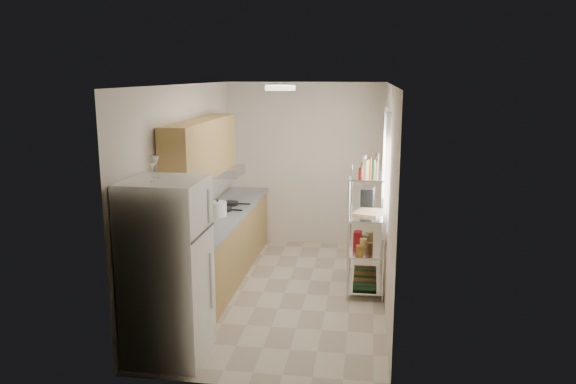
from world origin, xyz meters
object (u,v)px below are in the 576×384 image
refrigerator (167,270)px  cutting_board (369,212)px  espresso_machine (368,197)px  frying_pan_large (223,209)px  rice_cooker (218,209)px

refrigerator → cutting_board: (1.90, 2.02, 0.14)m
cutting_board → refrigerator: bearing=-133.2°
cutting_board → espresso_machine: bearing=93.1°
refrigerator → cutting_board: refrigerator is taller
frying_pan_large → espresso_machine: 1.96m
cutting_board → frying_pan_large: bearing=171.2°
frying_pan_large → refrigerator: bearing=-80.1°
refrigerator → frying_pan_large: refrigerator is taller
frying_pan_large → espresso_machine: size_ratio=0.86×
cutting_board → espresso_machine: (-0.02, 0.32, 0.13)m
frying_pan_large → cutting_board: bearing=-0.5°
espresso_machine → refrigerator: bearing=-121.6°
refrigerator → frying_pan_large: 2.33m
cutting_board → espresso_machine: size_ratio=1.46×
rice_cooker → frying_pan_large: size_ratio=0.97×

